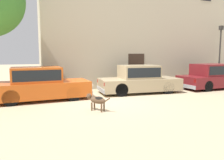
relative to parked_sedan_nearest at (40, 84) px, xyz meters
name	(u,v)px	position (x,y,z in m)	size (l,w,h in m)	color
ground_plane	(106,101)	(2.70, -1.23, -0.75)	(80.00, 80.00, 0.00)	tan
parked_sedan_nearest	(40,84)	(0.00, 0.00, 0.00)	(4.41, 1.95, 1.49)	#D15619
parked_sedan_second	(139,79)	(5.07, 0.17, -0.02)	(4.52, 2.04, 1.48)	tan
parked_sedan_third	(214,76)	(10.06, -0.03, 0.00)	(4.67, 1.86, 1.48)	maroon
apartment_block	(150,20)	(8.26, 4.72, 3.91)	(16.18, 5.28, 9.32)	#BCB299
stray_dog_spotted	(97,100)	(1.88, -2.70, -0.34)	(0.73, 0.90, 0.64)	brown
street_lamp	(220,47)	(11.85, 1.35, 1.80)	(0.22, 0.22, 4.00)	#2D2B28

